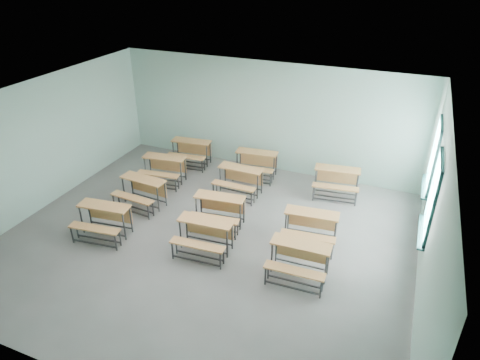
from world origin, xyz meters
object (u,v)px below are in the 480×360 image
object	(u,v)px
desk_unit_r2c0	(163,166)
desk_unit_r2c1	(239,177)
desk_unit_r3c1	(256,161)
desk_unit_r0c1	(204,232)
desk_unit_r1c1	(219,207)
desk_unit_r3c2	(337,178)
desk_unit_r0c0	(103,217)
desk_unit_r3c0	(190,149)
desk_unit_r1c2	(311,224)
desk_unit_r1c0	(141,189)
desk_unit_r0c2	(299,256)

from	to	relation	value
desk_unit_r2c0	desk_unit_r2c1	size ratio (longest dim) A/B	1.06
desk_unit_r2c0	desk_unit_r3c1	size ratio (longest dim) A/B	1.01
desk_unit_r0c1	desk_unit_r1c1	bearing A→B (deg)	93.85
desk_unit_r2c1	desk_unit_r3c2	size ratio (longest dim) A/B	0.94
desk_unit_r0c0	desk_unit_r3c0	xyz separation A→B (m)	(0.06, 4.05, 0.00)
desk_unit_r1c2	desk_unit_r3c2	xyz separation A→B (m)	(0.11, 2.37, 0.00)
desk_unit_r1c2	desk_unit_r2c1	xyz separation A→B (m)	(-2.30, 1.43, 0.00)
desk_unit_r1c0	desk_unit_r1c2	xyz separation A→B (m)	(4.37, 0.08, 0.00)
desk_unit_r1c2	desk_unit_r1c0	bearing A→B (deg)	175.29
desk_unit_r1c2	desk_unit_r0c1	bearing A→B (deg)	-155.93
desk_unit_r3c0	desk_unit_r0c1	bearing A→B (deg)	-63.82
desk_unit_r0c0	desk_unit_r3c2	world-z (taller)	same
desk_unit_r1c0	desk_unit_r3c1	xyz separation A→B (m)	(2.12, 2.63, 0.00)
desk_unit_r0c0	desk_unit_r3c2	xyz separation A→B (m)	(4.55, 3.88, 0.00)
desk_unit_r0c0	desk_unit_r1c2	size ratio (longest dim) A/B	1.01
desk_unit_r2c0	desk_unit_r3c1	xyz separation A→B (m)	(2.28, 1.30, 0.00)
desk_unit_r3c0	desk_unit_r1c1	bearing A→B (deg)	-56.66
desk_unit_r2c0	desk_unit_r3c2	distance (m)	4.78
desk_unit_r0c0	desk_unit_r3c0	distance (m)	4.05
desk_unit_r1c0	desk_unit_r3c2	world-z (taller)	same
desk_unit_r1c2	desk_unit_r3c2	distance (m)	2.38
desk_unit_r1c0	desk_unit_r2c1	bearing A→B (deg)	40.80
desk_unit_r3c0	desk_unit_r3c1	distance (m)	2.13
desk_unit_r1c1	desk_unit_r3c1	world-z (taller)	same
desk_unit_r0c0	desk_unit_r1c1	bearing A→B (deg)	24.20
desk_unit_r1c1	desk_unit_r3c1	distance (m)	2.69
desk_unit_r1c0	desk_unit_r1c2	world-z (taller)	same
desk_unit_r0c0	desk_unit_r1c1	xyz separation A→B (m)	(2.26, 1.37, 0.00)
desk_unit_r0c1	desk_unit_r3c1	distance (m)	3.72
desk_unit_r3c2	desk_unit_r1c1	bearing A→B (deg)	-139.70
desk_unit_r0c2	desk_unit_r1c0	bearing A→B (deg)	164.14
desk_unit_r0c1	desk_unit_r3c1	size ratio (longest dim) A/B	0.98
desk_unit_r2c1	desk_unit_r3c1	size ratio (longest dim) A/B	0.96
desk_unit_r3c1	desk_unit_r3c0	bearing A→B (deg)	174.25
desk_unit_r0c1	desk_unit_r2c1	bearing A→B (deg)	91.99
desk_unit_r0c2	desk_unit_r3c2	world-z (taller)	same
desk_unit_r1c2	desk_unit_r2c1	size ratio (longest dim) A/B	1.05
desk_unit_r1c0	desk_unit_r1c1	size ratio (longest dim) A/B	0.98
desk_unit_r1c0	desk_unit_r3c1	bearing A→B (deg)	55.66
desk_unit_r3c0	desk_unit_r1c0	bearing A→B (deg)	-95.87
desk_unit_r1c1	desk_unit_r3c0	world-z (taller)	same
desk_unit_r1c1	desk_unit_r2c1	distance (m)	1.58
desk_unit_r1c1	desk_unit_r3c2	distance (m)	3.40
desk_unit_r1c0	desk_unit_r3c2	xyz separation A→B (m)	(4.48, 2.46, 0.00)
desk_unit_r0c0	desk_unit_r2c1	size ratio (longest dim) A/B	1.06
desk_unit_r0c1	desk_unit_r1c2	bearing A→B (deg)	26.13
desk_unit_r2c0	desk_unit_r2c1	world-z (taller)	same
desk_unit_r2c1	desk_unit_r3c1	xyz separation A→B (m)	(0.05, 1.11, 0.00)
desk_unit_r2c1	desk_unit_r3c1	bearing A→B (deg)	88.62
desk_unit_r1c0	desk_unit_r0c0	bearing A→B (deg)	-88.15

